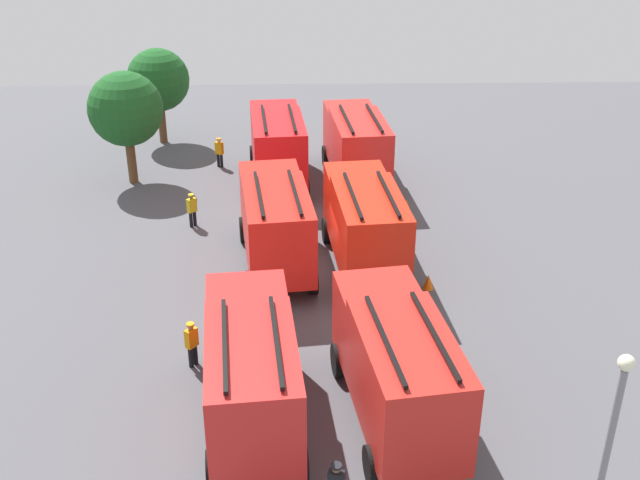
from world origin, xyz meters
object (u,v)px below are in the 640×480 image
object	(u,v)px
fire_truck_0	(397,364)
fire_truck_2	(356,143)
tree_0	(126,109)
tree_1	(158,80)
firefighter_0	(192,342)
traffic_cone_0	(428,282)
fire_truck_3	(251,369)
fire_truck_5	(277,143)
firefighter_3	(192,209)
fire_truck_4	(275,220)
lamppost	(606,458)
firefighter_2	(219,151)
traffic_cone_1	(406,205)
fire_truck_1	(365,222)

from	to	relation	value
fire_truck_0	fire_truck_2	bearing A→B (deg)	-8.55
tree_0	tree_1	world-z (taller)	tree_0
firefighter_0	traffic_cone_0	size ratio (longest dim) A/B	2.74
fire_truck_2	fire_truck_3	distance (m)	19.45
fire_truck_5	firefighter_3	size ratio (longest dim) A/B	4.63
fire_truck_4	firefighter_3	size ratio (longest dim) A/B	4.66
traffic_cone_0	lamppost	world-z (taller)	lamppost
fire_truck_4	firefighter_3	xyz separation A→B (m)	(4.01, 3.94, -1.27)
fire_truck_2	firefighter_3	xyz separation A→B (m)	(-5.01, 7.80, -1.27)
tree_0	lamppost	distance (m)	29.31
fire_truck_0	tree_1	xyz separation A→B (m)	(25.29, 10.87, 1.57)
firefighter_2	tree_1	size ratio (longest dim) A/B	0.30
fire_truck_0	tree_1	distance (m)	27.57
fire_truck_2	tree_0	distance (m)	11.68
fire_truck_3	traffic_cone_1	world-z (taller)	fire_truck_3
firefighter_0	tree_1	bearing A→B (deg)	-40.39
firefighter_0	lamppost	distance (m)	13.82
fire_truck_5	tree_0	xyz separation A→B (m)	(0.28, 7.54, 1.76)
traffic_cone_0	lamppost	bearing A→B (deg)	-173.47
fire_truck_0	fire_truck_2	world-z (taller)	same
fire_truck_2	traffic_cone_0	xyz separation A→B (m)	(-10.92, -2.18, -1.85)
firefighter_3	firefighter_0	bearing A→B (deg)	-36.59
fire_truck_2	tree_1	bearing A→B (deg)	53.92
fire_truck_0	fire_truck_4	size ratio (longest dim) A/B	1.01
fire_truck_0	traffic_cone_0	bearing A→B (deg)	-24.11
tree_0	fire_truck_0	bearing A→B (deg)	-149.11
fire_truck_0	fire_truck_5	world-z (taller)	same
tree_0	traffic_cone_1	distance (m)	14.74
fire_truck_1	fire_truck_3	size ratio (longest dim) A/B	1.00
fire_truck_0	traffic_cone_1	xyz separation A→B (m)	(15.36, -2.28, -1.87)
traffic_cone_1	firefighter_2	bearing A→B (deg)	58.14
firefighter_3	traffic_cone_0	world-z (taller)	firefighter_3
firefighter_3	traffic_cone_0	bearing A→B (deg)	15.78
fire_truck_0	firefighter_0	bearing A→B (deg)	56.26
fire_truck_5	traffic_cone_1	world-z (taller)	fire_truck_5
fire_truck_5	firefighter_0	bearing A→B (deg)	166.14
traffic_cone_0	traffic_cone_1	distance (m)	7.44
fire_truck_0	lamppost	bearing A→B (deg)	-155.18
fire_truck_5	firefighter_0	world-z (taller)	fire_truck_5
fire_truck_5	fire_truck_1	bearing A→B (deg)	-163.12
traffic_cone_0	firefighter_3	bearing A→B (deg)	59.36
fire_truck_3	traffic_cone_1	xyz separation A→B (m)	(15.50, -6.50, -1.87)
tree_0	traffic_cone_1	size ratio (longest dim) A/B	10.39
fire_truck_2	traffic_cone_1	world-z (taller)	fire_truck_2
traffic_cone_0	fire_truck_1	bearing A→B (deg)	55.24
fire_truck_1	firefighter_0	xyz separation A→B (m)	(-6.57, 6.22, -1.22)
fire_truck_5	lamppost	xyz separation A→B (m)	(-24.73, -7.75, 1.66)
fire_truck_3	fire_truck_4	distance (m)	9.97
firefighter_0	firefighter_3	distance (m)	10.87
tree_0	fire_truck_3	bearing A→B (deg)	-159.42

